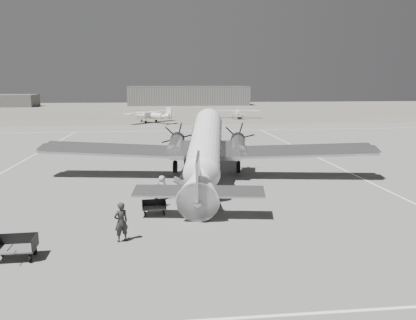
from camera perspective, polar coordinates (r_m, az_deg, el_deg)
The scene contains 16 objects.
ground at distance 27.36m, azimuth 2.37°, elevation -5.45°, with size 260.00×260.00×0.00m, color slate.
taxi_line_near at distance 14.74m, azimuth 11.09°, elevation -20.61°, with size 60.00×0.15×0.01m, color white.
taxi_line_right at distance 31.44m, azimuth 24.61°, elevation -4.29°, with size 0.15×80.00×0.01m, color white.
taxi_line_left at distance 39.35m, azimuth -27.00°, elevation -1.61°, with size 0.15×60.00×0.01m, color white.
taxi_line_horizon at distance 66.53m, azimuth -2.80°, elevation 4.15°, with size 90.00×0.15×0.01m, color white.
grass_infield at distance 121.28m, azimuth -4.40°, elevation 7.11°, with size 260.00×90.00×0.01m, color #666256.
hangar_main at distance 146.32m, azimuth -2.78°, elevation 9.04°, with size 42.00×14.00×6.60m.
shed_secondary at distance 150.03m, azimuth -26.38°, elevation 7.49°, with size 18.00×10.00×4.00m, color #525252.
dc3_airliner at distance 31.00m, azimuth -0.40°, elevation 1.46°, with size 27.56×19.12×5.25m, color #B5B5B7, non-canonical shape.
light_plane_left at distance 80.39m, azimuth -7.93°, elevation 6.08°, with size 11.93×9.68×2.48m, color white, non-canonical shape.
light_plane_right at distance 90.18m, azimuth 4.21°, elevation 6.51°, with size 9.74×7.90×2.02m, color white, non-canonical shape.
baggage_cart_near at distance 24.26m, azimuth -7.60°, elevation -6.65°, with size 1.47×1.04×0.83m, color #525252, non-canonical shape.
baggage_cart_far at distance 20.04m, azimuth -25.47°, elevation -11.14°, with size 1.83×1.29×1.03m, color #525252, non-canonical shape.
ground_crew at distance 20.39m, azimuth -12.14°, elevation -8.51°, with size 0.72×0.47×1.98m, color #282828.
ramp_agent at distance 25.59m, azimuth -7.05°, elevation -4.84°, with size 0.77×0.60×1.58m, color beige.
passenger at distance 27.22m, azimuth -6.47°, elevation -3.84°, with size 0.79×0.51×1.61m, color #A8A8A6.
Camera 1 is at (-3.98, -25.97, 7.63)m, focal length 35.00 mm.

